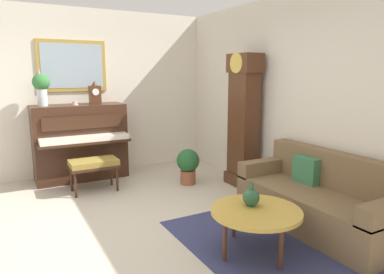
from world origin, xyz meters
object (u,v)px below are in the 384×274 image
at_px(green_jug, 251,197).
at_px(grandfather_clock, 243,124).
at_px(piano, 80,142).
at_px(piano_bench, 94,165).
at_px(teacup, 75,104).
at_px(mantel_clock, 95,94).
at_px(flower_vase, 41,86).
at_px(potted_plant, 188,164).
at_px(coffee_table, 256,212).
at_px(couch, 319,200).

bearing_deg(green_jug, grandfather_clock, 145.64).
relative_size(piano, green_jug, 6.00).
distance_m(piano_bench, teacup, 1.10).
bearing_deg(mantel_clock, flower_vase, -90.04).
xyz_separation_m(flower_vase, potted_plant, (1.12, 1.94, -1.22)).
relative_size(coffee_table, teacup, 7.59).
bearing_deg(green_jug, flower_vase, -154.62).
relative_size(teacup, green_jug, 0.48).
bearing_deg(couch, green_jug, -88.80).
relative_size(piano_bench, couch, 0.37).
height_order(flower_vase, teacup, flower_vase).
bearing_deg(couch, piano_bench, -141.12).
height_order(coffee_table, mantel_clock, mantel_clock).
distance_m(piano_bench, green_jug, 2.65).
relative_size(flower_vase, green_jug, 2.42).
distance_m(coffee_table, mantel_clock, 3.54).
xyz_separation_m(piano_bench, couch, (2.44, 1.97, -0.09)).
distance_m(flower_vase, green_jug, 3.71).
xyz_separation_m(piano, flower_vase, (0.00, -0.53, 0.92)).
bearing_deg(piano, coffee_table, 16.50).
xyz_separation_m(piano, grandfather_clock, (1.56, 2.14, 0.34)).
relative_size(grandfather_clock, teacup, 17.50).
bearing_deg(couch, flower_vase, -141.73).
xyz_separation_m(coffee_table, potted_plant, (-2.21, 0.43, -0.09)).
relative_size(grandfather_clock, coffee_table, 2.31).
relative_size(piano, teacup, 12.41).
height_order(grandfather_clock, coffee_table, grandfather_clock).
bearing_deg(flower_vase, couch, 38.27).
relative_size(piano_bench, mantel_clock, 1.84).
distance_m(grandfather_clock, green_jug, 2.06).
distance_m(piano_bench, potted_plant, 1.43).
bearing_deg(piano, potted_plant, 51.57).
height_order(piano_bench, couch, couch).
distance_m(piano, flower_vase, 1.06).
xyz_separation_m(piano, teacup, (0.06, -0.06, 0.63)).
bearing_deg(teacup, potted_plant, 54.20).
distance_m(couch, potted_plant, 2.16).
bearing_deg(flower_vase, potted_plant, 60.03).
bearing_deg(coffee_table, flower_vase, -155.54).
relative_size(mantel_clock, green_jug, 1.58).
bearing_deg(flower_vase, teacup, 83.11).
height_order(mantel_clock, flower_vase, flower_vase).
xyz_separation_m(flower_vase, green_jug, (3.22, 1.53, -1.02)).
height_order(couch, coffee_table, couch).
bearing_deg(piano, piano_bench, 2.04).
xyz_separation_m(grandfather_clock, mantel_clock, (-1.56, -1.86, 0.44)).
bearing_deg(potted_plant, grandfather_clock, 58.93).
relative_size(piano, flower_vase, 2.48).
bearing_deg(piano, couch, 31.96).
xyz_separation_m(piano_bench, flower_vase, (-0.76, -0.55, 1.14)).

